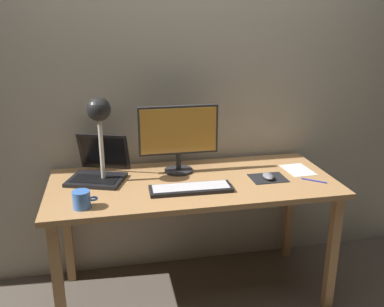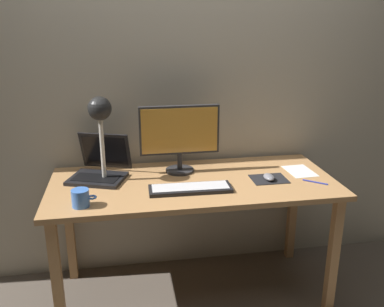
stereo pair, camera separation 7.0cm
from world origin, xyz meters
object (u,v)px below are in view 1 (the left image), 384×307
object	(u,v)px
monitor	(178,134)
mouse	(268,176)
desk_lamp	(100,121)
laptop	(100,166)
pen	(314,181)
coffee_mug	(82,200)
keyboard_main	(191,189)

from	to	relation	value
monitor	mouse	bearing A→B (deg)	-25.37
monitor	desk_lamp	bearing A→B (deg)	-170.91
laptop	desk_lamp	size ratio (longest dim) A/B	0.80
desk_lamp	pen	xyz separation A→B (m)	(1.16, -0.23, -0.34)
monitor	desk_lamp	xyz separation A→B (m)	(-0.44, -0.07, 0.12)
monitor	pen	xyz separation A→B (m)	(0.72, -0.30, -0.23)
laptop	coffee_mug	size ratio (longest dim) A/B	3.14
desk_lamp	pen	distance (m)	1.23
desk_lamp	pen	size ratio (longest dim) A/B	3.42
desk_lamp	mouse	bearing A→B (deg)	-9.63
laptop	mouse	bearing A→B (deg)	-13.72
coffee_mug	pen	xyz separation A→B (m)	(1.26, 0.09, -0.04)
monitor	coffee_mug	size ratio (longest dim) A/B	3.84
laptop	monitor	bearing A→B (deg)	-0.28
monitor	laptop	bearing A→B (deg)	179.72
monitor	pen	bearing A→B (deg)	-22.88
mouse	monitor	bearing A→B (deg)	154.63
keyboard_main	desk_lamp	bearing A→B (deg)	153.71
keyboard_main	coffee_mug	bearing A→B (deg)	-169.79
desk_lamp	monitor	bearing A→B (deg)	9.09
desk_lamp	mouse	world-z (taller)	desk_lamp
laptop	keyboard_main	bearing A→B (deg)	-32.18
keyboard_main	mouse	bearing A→B (deg)	8.50
keyboard_main	desk_lamp	distance (m)	0.61
keyboard_main	laptop	xyz separation A→B (m)	(-0.47, 0.30, 0.05)
keyboard_main	pen	xyz separation A→B (m)	(0.71, -0.01, -0.01)
mouse	desk_lamp	bearing A→B (deg)	170.37
monitor	pen	size ratio (longest dim) A/B	3.33
mouse	coffee_mug	distance (m)	1.03
keyboard_main	desk_lamp	world-z (taller)	desk_lamp
desk_lamp	mouse	xyz separation A→B (m)	(0.92, -0.16, -0.33)
monitor	mouse	distance (m)	0.57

